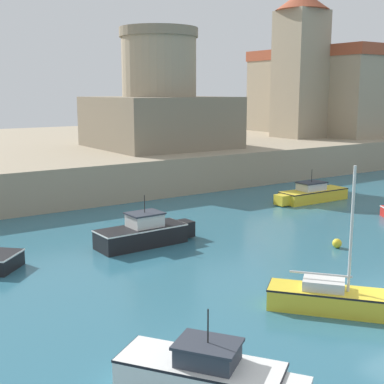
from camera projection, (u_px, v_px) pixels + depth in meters
quay_seawall at (33, 156)px, 53.53m from camera, size 120.00×40.00×2.82m
motorboat_yellow_3 at (312, 194)px, 38.23m from camera, size 6.10×1.80×2.32m
motorboat_black_4 at (144, 233)px, 27.38m from camera, size 5.46×1.89×2.60m
motorboat_white_5 at (206, 376)px, 13.72m from camera, size 3.81×4.77×2.43m
sailboat_yellow_6 at (340, 299)px, 19.10m from camera, size 4.29×4.88×5.31m
mooring_buoy at (337, 243)px, 26.94m from camera, size 0.47×0.47×0.47m
church at (319, 86)px, 61.88m from camera, size 13.61×17.84×15.23m
fortress at (159, 107)px, 47.74m from camera, size 11.06×11.06×10.36m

